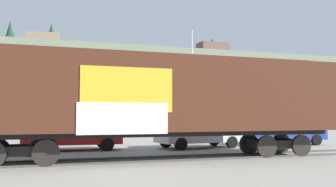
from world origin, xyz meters
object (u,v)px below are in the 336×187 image
(flagpole, at_px, (192,68))
(parked_car_white, at_px, (198,133))
(parked_car_blue, at_px, (283,130))
(freight_car, at_px, (161,97))
(parked_car_red, at_px, (72,133))

(flagpole, relative_size, parked_car_white, 1.85)
(parked_car_blue, bearing_deg, flagpole, 104.02)
(freight_car, bearing_deg, parked_car_blue, 28.50)
(flagpole, height_order, parked_car_red, flagpole)
(freight_car, relative_size, parked_car_white, 3.13)
(parked_car_white, height_order, parked_car_blue, parked_car_blue)
(freight_car, distance_m, flagpole, 15.83)
(parked_car_white, bearing_deg, flagpole, 69.99)
(flagpole, relative_size, parked_car_blue, 1.81)
(flagpole, height_order, parked_car_white, flagpole)
(flagpole, bearing_deg, parked_car_white, -110.01)
(freight_car, xyz_separation_m, parked_car_red, (-3.13, 5.09, -1.62))
(flagpole, bearing_deg, parked_car_red, -138.52)
(parked_car_red, bearing_deg, parked_car_white, -5.72)
(freight_car, distance_m, parked_car_blue, 10.48)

